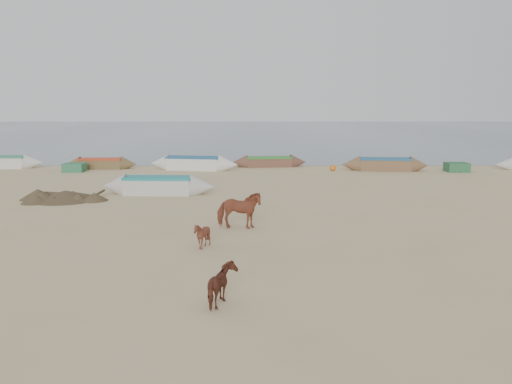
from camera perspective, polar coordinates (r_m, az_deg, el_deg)
ground at (r=17.11m, az=0.05°, el=-5.56°), size 140.00×140.00×0.00m
sea at (r=98.61m, az=-0.18°, el=7.07°), size 160.00×160.00×0.00m
cow_adult at (r=18.58m, az=-1.97°, el=-2.09°), size 1.73×0.88×1.42m
calf_front at (r=16.16m, az=-6.19°, el=-4.93°), size 1.03×0.99×0.88m
calf_right at (r=11.63m, az=-3.73°, el=-10.60°), size 0.94×1.05×0.94m
near_canoe at (r=26.51m, az=-11.08°, el=0.74°), size 5.98×1.58×0.92m
debris_pile at (r=26.27m, az=-20.95°, el=-0.32°), size 3.77×3.77×0.45m
waterline_canoes at (r=36.99m, az=-0.67°, el=3.36°), size 59.72×4.46×0.98m
beach_clutter at (r=36.63m, az=7.68°, el=3.01°), size 47.29×4.11×0.64m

